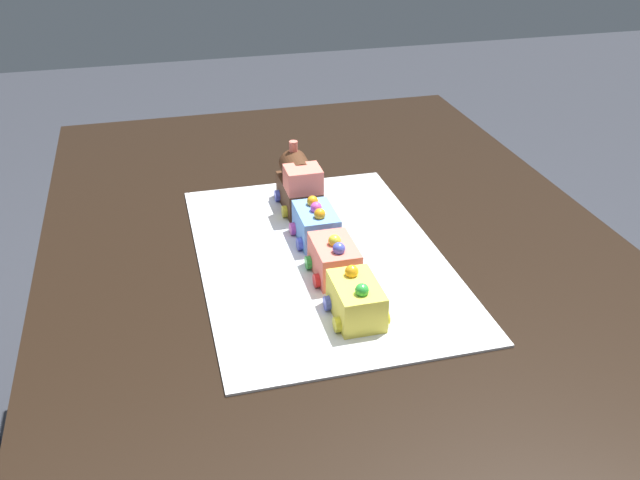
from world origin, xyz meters
TOP-DOWN VIEW (x-y plane):
  - dining_table at (0.00, 0.00)m, footprint 1.40×1.00m
  - cake_board at (0.07, -0.04)m, footprint 0.60×0.40m
  - cake_locomotive at (-0.12, -0.03)m, footprint 0.14×0.08m
  - cake_car_hopper_sky_blue at (0.01, -0.03)m, footprint 0.10×0.08m
  - cake_car_caboose_coral at (0.13, -0.03)m, footprint 0.10×0.08m
  - cake_car_flatbed_lemon at (0.25, -0.03)m, footprint 0.10×0.08m

SIDE VIEW (x-z plane):
  - dining_table at x=0.00m, z-range 0.26..1.00m
  - cake_board at x=0.07m, z-range 0.74..0.74m
  - cake_car_caboose_coral at x=0.13m, z-range 0.74..0.81m
  - cake_car_flatbed_lemon at x=0.25m, z-range 0.74..0.81m
  - cake_car_hopper_sky_blue at x=0.01m, z-range 0.74..0.81m
  - cake_locomotive at x=-0.12m, z-range 0.73..0.85m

